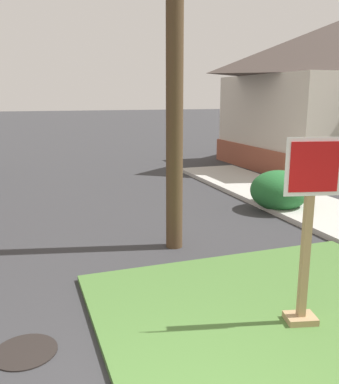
{
  "coord_description": "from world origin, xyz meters",
  "views": [
    {
      "loc": [
        -1.07,
        -2.21,
        2.77
      ],
      "look_at": [
        1.41,
        4.81,
        1.06
      ],
      "focal_mm": 39.45,
      "sensor_mm": 36.0,
      "label": 1
    }
  ],
  "objects": [
    {
      "name": "manhole_cover",
      "position": [
        -1.2,
        2.23,
        0.01
      ],
      "size": [
        0.7,
        0.7,
        0.02
      ],
      "primitive_type": "cylinder",
      "color": "black",
      "rests_on": "ground"
    },
    {
      "name": "stop_sign",
      "position": [
        1.99,
        1.64,
        1.15
      ],
      "size": [
        0.64,
        0.36,
        2.25
      ],
      "color": "#A3845B",
      "rests_on": "grass_corner_patch"
    },
    {
      "name": "shrub_by_curb",
      "position": [
        4.83,
        6.42,
        0.49
      ],
      "size": [
        1.4,
        1.4,
        0.99
      ],
      "primitive_type": "ellipsoid",
      "color": "#23642F",
      "rests_on": "ground"
    },
    {
      "name": "sidewalk_strip",
      "position": [
        5.57,
        5.18,
        0.06
      ],
      "size": [
        2.2,
        14.31,
        0.12
      ],
      "primitive_type": "cube",
      "color": "#B2AFA8",
      "rests_on": "ground"
    },
    {
      "name": "grass_corner_patch",
      "position": [
        1.98,
        1.6,
        0.04
      ],
      "size": [
        4.77,
        4.62,
        0.08
      ],
      "primitive_type": "cube",
      "color": "#477033",
      "rests_on": "ground"
    }
  ]
}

